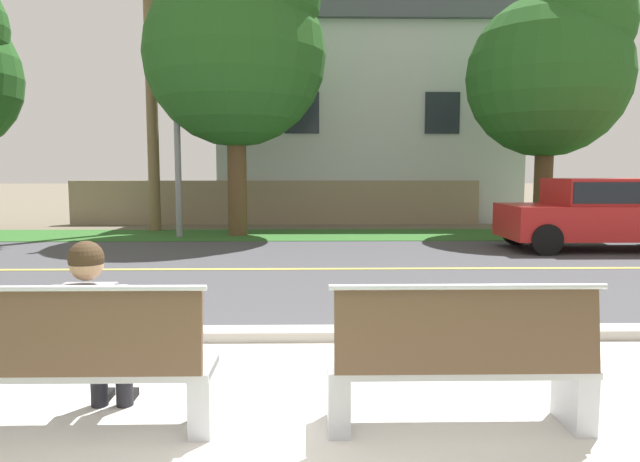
# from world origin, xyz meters

# --- Properties ---
(ground_plane) EXTENTS (140.00, 140.00, 0.00)m
(ground_plane) POSITION_xyz_m (0.00, 8.00, 0.00)
(ground_plane) COLOR #665B4C
(sidewalk_pavement) EXTENTS (44.00, 3.60, 0.01)m
(sidewalk_pavement) POSITION_xyz_m (0.00, 0.40, 0.01)
(sidewalk_pavement) COLOR beige
(sidewalk_pavement) RESTS_ON ground_plane
(curb_edge) EXTENTS (44.00, 0.30, 0.11)m
(curb_edge) POSITION_xyz_m (0.00, 2.35, 0.06)
(curb_edge) COLOR #ADA89E
(curb_edge) RESTS_ON ground_plane
(street_asphalt) EXTENTS (52.00, 8.00, 0.01)m
(street_asphalt) POSITION_xyz_m (0.00, 6.50, 0.00)
(street_asphalt) COLOR #424247
(street_asphalt) RESTS_ON ground_plane
(road_centre_line) EXTENTS (48.00, 0.14, 0.01)m
(road_centre_line) POSITION_xyz_m (0.00, 6.50, 0.01)
(road_centre_line) COLOR #E0CC4C
(road_centre_line) RESTS_ON ground_plane
(far_verge_grass) EXTENTS (48.00, 2.80, 0.02)m
(far_verge_grass) POSITION_xyz_m (0.00, 11.88, 0.01)
(far_verge_grass) COLOR #2D6026
(far_verge_grass) RESTS_ON ground_plane
(bench_left) EXTENTS (1.70, 0.48, 1.01)m
(bench_left) POSITION_xyz_m (-1.22, 0.26, 0.45)
(bench_left) COLOR silver
(bench_left) RESTS_ON ground_plane
(bench_right) EXTENTS (1.70, 0.48, 1.01)m
(bench_right) POSITION_xyz_m (1.22, 0.26, 0.45)
(bench_right) COLOR silver
(bench_right) RESTS_ON ground_plane
(seated_person_grey) EXTENTS (0.52, 0.68, 1.25)m
(seated_person_grey) POSITION_xyz_m (-1.17, 0.43, 0.68)
(seated_person_grey) COLOR black
(seated_person_grey) RESTS_ON ground_plane
(car_red_near) EXTENTS (4.30, 1.86, 1.54)m
(car_red_near) POSITION_xyz_m (6.62, 8.90, 0.85)
(car_red_near) COLOR red
(car_red_near) RESTS_ON ground_plane
(streetlamp) EXTENTS (0.24, 2.10, 7.27)m
(streetlamp) POSITION_xyz_m (-3.10, 11.67, 4.14)
(streetlamp) COLOR gray
(streetlamp) RESTS_ON ground_plane
(shade_tree_left) EXTENTS (4.66, 4.66, 7.68)m
(shade_tree_left) POSITION_xyz_m (-1.50, 11.75, 5.00)
(shade_tree_left) COLOR brown
(shade_tree_left) RESTS_ON ground_plane
(shade_tree_centre) EXTENTS (4.13, 4.13, 6.81)m
(shade_tree_centre) POSITION_xyz_m (6.55, 11.65, 4.43)
(shade_tree_centre) COLOR brown
(shade_tree_centre) RESTS_ON ground_plane
(garden_wall) EXTENTS (13.00, 0.36, 1.40)m
(garden_wall) POSITION_xyz_m (-0.83, 15.08, 0.70)
(garden_wall) COLOR gray
(garden_wall) RESTS_ON ground_plane
(house_across_street) EXTENTS (10.69, 6.91, 7.02)m
(house_across_street) POSITION_xyz_m (2.24, 18.28, 3.56)
(house_across_street) COLOR #B7BCC1
(house_across_street) RESTS_ON ground_plane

